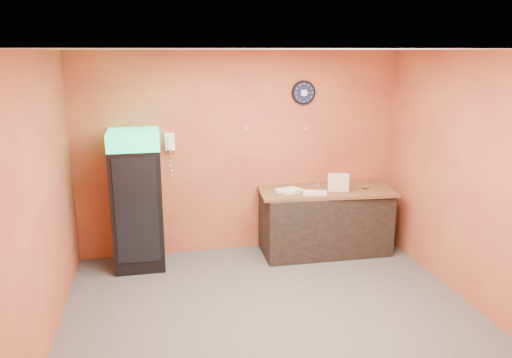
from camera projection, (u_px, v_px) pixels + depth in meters
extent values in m
plane|color=#47474C|center=(273.00, 316.00, 5.41)|extent=(4.50, 4.50, 0.00)
cube|color=#BF6A36|center=(240.00, 153.00, 6.95)|extent=(4.50, 0.02, 2.80)
cube|color=#BF6A36|center=(38.00, 205.00, 4.62)|extent=(0.02, 4.00, 2.80)
cube|color=#BF6A36|center=(472.00, 180.00, 5.50)|extent=(0.02, 4.00, 2.80)
cube|color=white|center=(276.00, 49.00, 4.71)|extent=(4.50, 4.00, 0.02)
cube|color=black|center=(138.00, 208.00, 6.49)|extent=(0.64, 0.64, 1.59)
cube|color=#18CE74|center=(133.00, 140.00, 6.27)|extent=(0.64, 0.64, 0.23)
cube|color=black|center=(137.00, 211.00, 6.17)|extent=(0.53, 0.02, 1.36)
cube|color=black|center=(325.00, 222.00, 7.05)|extent=(1.77, 0.80, 0.88)
cylinder|color=black|center=(303.00, 93.00, 6.90)|extent=(0.33, 0.05, 0.33)
cylinder|color=#0F1433|center=(304.00, 93.00, 6.87)|extent=(0.29, 0.01, 0.29)
cube|color=white|center=(304.00, 93.00, 6.87)|extent=(0.08, 0.00, 0.08)
cube|color=white|center=(170.00, 142.00, 6.67)|extent=(0.13, 0.07, 0.23)
cube|color=white|center=(170.00, 142.00, 6.62)|extent=(0.05, 0.04, 0.19)
cube|color=brown|center=(326.00, 191.00, 6.93)|extent=(1.90, 0.95, 0.04)
cube|color=beige|center=(338.00, 189.00, 6.84)|extent=(0.30, 0.17, 0.06)
cube|color=beige|center=(338.00, 184.00, 6.83)|extent=(0.30, 0.17, 0.06)
cube|color=beige|center=(338.00, 180.00, 6.81)|extent=(0.30, 0.17, 0.06)
cube|color=beige|center=(339.00, 176.00, 6.80)|extent=(0.30, 0.17, 0.06)
cube|color=silver|center=(293.00, 191.00, 6.75)|extent=(0.30, 0.24, 0.04)
cube|color=silver|center=(315.00, 193.00, 6.67)|extent=(0.33, 0.21, 0.04)
cube|color=silver|center=(286.00, 190.00, 6.81)|extent=(0.32, 0.18, 0.04)
cylinder|color=silver|center=(319.00, 184.00, 7.07)|extent=(0.06, 0.06, 0.06)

